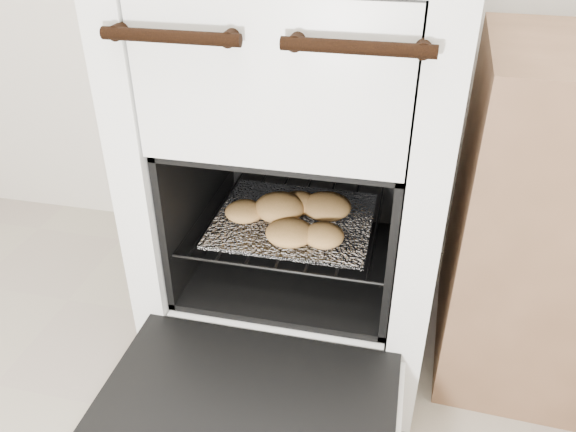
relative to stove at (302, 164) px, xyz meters
name	(u,v)px	position (x,y,z in m)	size (l,w,h in m)	color
stove	(302,164)	(0.00, 0.00, 0.00)	(0.67, 0.75, 1.03)	silver
oven_door	(242,420)	(0.00, -0.57, -0.28)	(0.60, 0.47, 0.04)	black
oven_rack	(296,217)	(0.00, -0.07, -0.11)	(0.49, 0.47, 0.01)	black
foil_sheet	(294,220)	(0.00, -0.10, -0.11)	(0.38, 0.34, 0.01)	white
baked_rolls	(295,214)	(0.01, -0.12, -0.08)	(0.33, 0.29, 0.06)	tan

